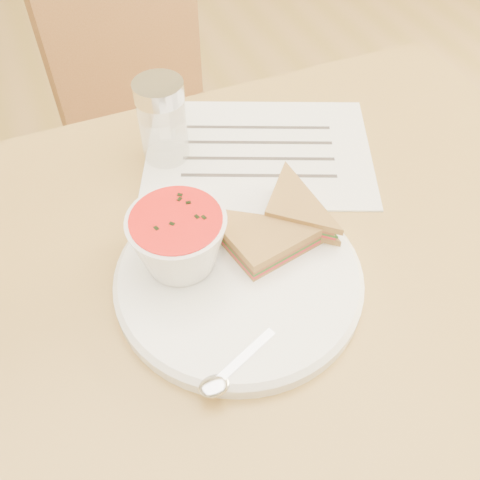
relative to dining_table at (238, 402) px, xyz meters
name	(u,v)px	position (x,y,z in m)	size (l,w,h in m)	color
floor	(238,471)	(0.00, 0.00, -0.38)	(5.00, 6.00, 0.01)	olive
dining_table	(238,402)	(0.00, 0.00, 0.00)	(1.00, 0.70, 0.75)	olive
chair_far	(183,152)	(0.11, 0.59, 0.06)	(0.38, 0.38, 0.86)	brown
plate	(239,279)	(-0.01, -0.02, 0.38)	(0.28, 0.28, 0.02)	white
soup_bowl	(179,243)	(-0.06, 0.02, 0.43)	(0.11, 0.11, 0.07)	white
sandwich_half_a	(254,276)	(0.00, -0.04, 0.41)	(0.11, 0.11, 0.03)	#AC8A3C
sandwich_half_b	(264,220)	(0.05, 0.03, 0.42)	(0.09, 0.09, 0.03)	#AC8A3C
spoon	(247,355)	(-0.04, -0.12, 0.40)	(0.16, 0.03, 0.01)	silver
paper_menu	(259,151)	(0.11, 0.18, 0.38)	(0.32, 0.23, 0.00)	white
condiment_shaker	(163,122)	(-0.01, 0.23, 0.43)	(0.07, 0.07, 0.12)	silver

